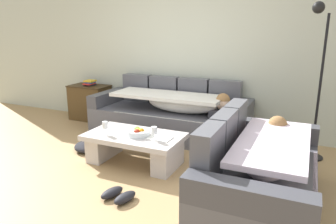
{
  "coord_description": "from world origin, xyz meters",
  "views": [
    {
      "loc": [
        1.99,
        -2.72,
        1.64
      ],
      "look_at": [
        0.27,
        1.03,
        0.55
      ],
      "focal_mm": 33.7,
      "sensor_mm": 36.0,
      "label": 1
    }
  ],
  "objects_px": {
    "fruit_bowl": "(139,132)",
    "floor_lamp": "(317,73)",
    "wine_glass_near_right": "(154,131)",
    "open_magazine": "(160,138)",
    "side_cabinet": "(90,102)",
    "crumpled_garment": "(86,146)",
    "couch_along_wall": "(172,115)",
    "couch_near_window": "(260,174)",
    "book_stack_on_cabinet": "(90,83)",
    "pair_of_shoes": "(118,195)",
    "wine_glass_near_left": "(105,125)",
    "coffee_table": "(135,145)"
  },
  "relations": [
    {
      "from": "floor_lamp",
      "to": "fruit_bowl",
      "type": "bearing_deg",
      "value": -150.08
    },
    {
      "from": "coffee_table",
      "to": "fruit_bowl",
      "type": "height_order",
      "value": "fruit_bowl"
    },
    {
      "from": "couch_along_wall",
      "to": "pair_of_shoes",
      "type": "relative_size",
      "value": 6.93
    },
    {
      "from": "open_magazine",
      "to": "floor_lamp",
      "type": "xyz_separation_m",
      "value": [
        1.62,
        1.07,
        0.73
      ]
    },
    {
      "from": "side_cabinet",
      "to": "crumpled_garment",
      "type": "xyz_separation_m",
      "value": [
        0.93,
        -1.3,
        -0.26
      ]
    },
    {
      "from": "side_cabinet",
      "to": "crumpled_garment",
      "type": "distance_m",
      "value": 1.62
    },
    {
      "from": "couch_near_window",
      "to": "book_stack_on_cabinet",
      "type": "relative_size",
      "value": 7.91
    },
    {
      "from": "couch_along_wall",
      "to": "coffee_table",
      "type": "height_order",
      "value": "couch_along_wall"
    },
    {
      "from": "wine_glass_near_left",
      "to": "pair_of_shoes",
      "type": "xyz_separation_m",
      "value": [
        0.62,
        -0.68,
        -0.45
      ]
    },
    {
      "from": "open_magazine",
      "to": "crumpled_garment",
      "type": "height_order",
      "value": "open_magazine"
    },
    {
      "from": "fruit_bowl",
      "to": "open_magazine",
      "type": "height_order",
      "value": "fruit_bowl"
    },
    {
      "from": "floor_lamp",
      "to": "wine_glass_near_left",
      "type": "bearing_deg",
      "value": -152.0
    },
    {
      "from": "coffee_table",
      "to": "open_magazine",
      "type": "relative_size",
      "value": 4.29
    },
    {
      "from": "open_magazine",
      "to": "couch_along_wall",
      "type": "bearing_deg",
      "value": 108.18
    },
    {
      "from": "book_stack_on_cabinet",
      "to": "couch_near_window",
      "type": "bearing_deg",
      "value": -28.08
    },
    {
      "from": "fruit_bowl",
      "to": "pair_of_shoes",
      "type": "relative_size",
      "value": 0.8
    },
    {
      "from": "couch_near_window",
      "to": "floor_lamp",
      "type": "xyz_separation_m",
      "value": [
        0.4,
        1.45,
        0.78
      ]
    },
    {
      "from": "side_cabinet",
      "to": "floor_lamp",
      "type": "distance_m",
      "value": 3.84
    },
    {
      "from": "wine_glass_near_left",
      "to": "floor_lamp",
      "type": "height_order",
      "value": "floor_lamp"
    },
    {
      "from": "fruit_bowl",
      "to": "wine_glass_near_left",
      "type": "bearing_deg",
      "value": -162.14
    },
    {
      "from": "open_magazine",
      "to": "coffee_table",
      "type": "bearing_deg",
      "value": 179.7
    },
    {
      "from": "couch_along_wall",
      "to": "book_stack_on_cabinet",
      "type": "distance_m",
      "value": 1.79
    },
    {
      "from": "couch_along_wall",
      "to": "couch_near_window",
      "type": "xyz_separation_m",
      "value": [
        1.58,
        -1.54,
        0.01
      ]
    },
    {
      "from": "wine_glass_near_right",
      "to": "open_magazine",
      "type": "xyz_separation_m",
      "value": [
        0.03,
        0.08,
        -0.11
      ]
    },
    {
      "from": "fruit_bowl",
      "to": "floor_lamp",
      "type": "xyz_separation_m",
      "value": [
        1.9,
        1.09,
        0.69
      ]
    },
    {
      "from": "fruit_bowl",
      "to": "coffee_table",
      "type": "bearing_deg",
      "value": 161.53
    },
    {
      "from": "wine_glass_near_left",
      "to": "crumpled_garment",
      "type": "distance_m",
      "value": 0.71
    },
    {
      "from": "couch_near_window",
      "to": "pair_of_shoes",
      "type": "distance_m",
      "value": 1.39
    },
    {
      "from": "wine_glass_near_right",
      "to": "book_stack_on_cabinet",
      "type": "bearing_deg",
      "value": 144.37
    },
    {
      "from": "side_cabinet",
      "to": "pair_of_shoes",
      "type": "bearing_deg",
      "value": -47.11
    },
    {
      "from": "couch_along_wall",
      "to": "wine_glass_near_right",
      "type": "xyz_separation_m",
      "value": [
        0.32,
        -1.25,
        0.17
      ]
    },
    {
      "from": "wine_glass_near_left",
      "to": "wine_glass_near_right",
      "type": "bearing_deg",
      "value": 5.52
    },
    {
      "from": "wine_glass_near_right",
      "to": "crumpled_garment",
      "type": "distance_m",
      "value": 1.25
    },
    {
      "from": "wine_glass_near_left",
      "to": "side_cabinet",
      "type": "relative_size",
      "value": 0.23
    },
    {
      "from": "coffee_table",
      "to": "wine_glass_near_right",
      "type": "distance_m",
      "value": 0.42
    },
    {
      "from": "side_cabinet",
      "to": "crumpled_garment",
      "type": "relative_size",
      "value": 1.8
    },
    {
      "from": "wine_glass_near_left",
      "to": "wine_glass_near_right",
      "type": "relative_size",
      "value": 1.0
    },
    {
      "from": "side_cabinet",
      "to": "open_magazine",
      "type": "bearing_deg",
      "value": -33.34
    },
    {
      "from": "fruit_bowl",
      "to": "pair_of_shoes",
      "type": "distance_m",
      "value": 0.92
    },
    {
      "from": "couch_near_window",
      "to": "wine_glass_near_right",
      "type": "relative_size",
      "value": 10.9
    },
    {
      "from": "wine_glass_near_right",
      "to": "pair_of_shoes",
      "type": "distance_m",
      "value": 0.87
    },
    {
      "from": "fruit_bowl",
      "to": "couch_near_window",
      "type": "bearing_deg",
      "value": -13.39
    },
    {
      "from": "pair_of_shoes",
      "to": "floor_lamp",
      "type": "bearing_deg",
      "value": 48.6
    },
    {
      "from": "couch_along_wall",
      "to": "crumpled_garment",
      "type": "distance_m",
      "value": 1.39
    },
    {
      "from": "couch_near_window",
      "to": "wine_glass_near_right",
      "type": "xyz_separation_m",
      "value": [
        -1.25,
        0.29,
        0.16
      ]
    },
    {
      "from": "open_magazine",
      "to": "pair_of_shoes",
      "type": "xyz_separation_m",
      "value": [
        -0.06,
        -0.83,
        -0.34
      ]
    },
    {
      "from": "wine_glass_near_right",
      "to": "book_stack_on_cabinet",
      "type": "relative_size",
      "value": 0.73
    },
    {
      "from": "open_magazine",
      "to": "side_cabinet",
      "type": "height_order",
      "value": "side_cabinet"
    },
    {
      "from": "fruit_bowl",
      "to": "wine_glass_near_left",
      "type": "xyz_separation_m",
      "value": [
        -0.4,
        -0.13,
        0.07
      ]
    },
    {
      "from": "pair_of_shoes",
      "to": "wine_glass_near_left",
      "type": "bearing_deg",
      "value": 132.2
    }
  ]
}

